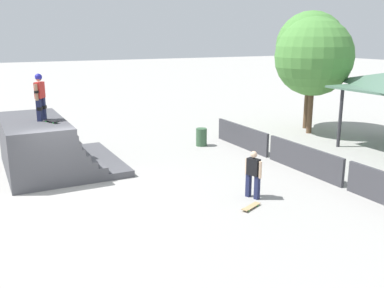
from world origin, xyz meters
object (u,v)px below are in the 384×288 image
at_px(bystander_walking, 253,172).
at_px(trash_bin, 201,137).
at_px(tree_far_back, 314,57).
at_px(skateboard_on_deck, 52,121).
at_px(tree_beside_pavilion, 310,46).
at_px(skateboard_on_ground, 251,207).
at_px(skater_on_deck, 40,94).

distance_m(bystander_walking, trash_bin, 7.04).
relative_size(tree_far_back, trash_bin, 7.23).
distance_m(skateboard_on_deck, trash_bin, 7.42).
bearing_deg(skateboard_on_deck, tree_beside_pavilion, 76.23).
relative_size(bystander_walking, tree_beside_pavilion, 0.24).
bearing_deg(trash_bin, skateboard_on_ground, -17.30).
distance_m(skateboard_on_deck, skateboard_on_ground, 7.97).
relative_size(skateboard_on_ground, tree_beside_pavilion, 0.13).
bearing_deg(tree_far_back, skateboard_on_deck, -84.87).
bearing_deg(skateboard_on_deck, tree_far_back, 72.17).
bearing_deg(tree_far_back, bystander_walking, -51.65).
xyz_separation_m(tree_beside_pavilion, trash_bin, (0.87, -7.26, -4.16)).
bearing_deg(tree_beside_pavilion, tree_far_back, -33.30).
xyz_separation_m(skater_on_deck, bystander_walking, (5.98, 5.56, -2.18)).
relative_size(skater_on_deck, tree_beside_pavilion, 0.27).
height_order(bystander_walking, trash_bin, bystander_walking).
xyz_separation_m(skater_on_deck, skateboard_on_ground, (6.71, 4.98, -2.99)).
xyz_separation_m(skateboard_on_ground, tree_beside_pavilion, (-8.40, 9.61, 4.53)).
relative_size(skateboard_on_deck, tree_far_back, 0.13).
distance_m(tree_far_back, trash_bin, 7.50).
distance_m(skater_on_deck, bystander_walking, 8.45).
bearing_deg(skateboard_on_ground, tree_beside_pavilion, -163.51).
height_order(tree_beside_pavilion, trash_bin, tree_beside_pavilion).
xyz_separation_m(skateboard_on_deck, trash_bin, (-1.45, 7.08, -1.68)).
height_order(bystander_walking, skateboard_on_ground, bystander_walking).
height_order(skater_on_deck, tree_beside_pavilion, tree_beside_pavilion).
bearing_deg(skater_on_deck, bystander_walking, 74.42).
height_order(tree_far_back, trash_bin, tree_far_back).
xyz_separation_m(skateboard_on_ground, tree_far_back, (-7.31, 8.89, 4.03)).
bearing_deg(skateboard_on_ground, skateboard_on_deck, -76.81).
distance_m(skater_on_deck, trash_bin, 7.83).
bearing_deg(skater_on_deck, trash_bin, 127.92).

